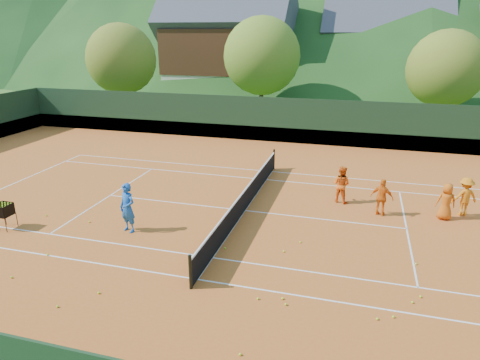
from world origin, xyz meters
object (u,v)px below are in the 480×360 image
(tennis_net, at_px, (245,199))
(ball_hopper, at_px, (3,210))
(student_b, at_px, (382,197))
(student_d, at_px, (465,197))
(coach, at_px, (128,208))
(student_a, at_px, (341,184))
(student_c, at_px, (446,202))
(chalet_mid, at_px, (383,53))
(chalet_left, at_px, (229,46))

(tennis_net, bearing_deg, ball_hopper, -153.46)
(student_b, height_order, student_d, student_d)
(ball_hopper, bearing_deg, coach, 13.16)
(student_a, relative_size, student_c, 1.09)
(student_b, relative_size, chalet_mid, 0.12)
(student_b, height_order, student_c, student_b)
(chalet_left, bearing_deg, student_d, -56.29)
(student_c, relative_size, tennis_net, 0.12)
(coach, xyz_separation_m, student_a, (7.45, 5.16, -0.13))
(chalet_mid, bearing_deg, student_c, -86.70)
(student_b, distance_m, ball_hopper, 14.71)
(tennis_net, distance_m, chalet_left, 32.04)
(student_a, height_order, student_d, student_a)
(chalet_left, xyz_separation_m, chalet_mid, (16.00, 4.00, -0.66))
(student_b, bearing_deg, student_a, -15.62)
(chalet_left, bearing_deg, coach, -79.16)
(coach, distance_m, chalet_left, 33.99)
(chalet_left, height_order, chalet_mid, chalet_left)
(ball_hopper, bearing_deg, student_c, 18.81)
(student_d, bearing_deg, student_c, 19.63)
(student_a, distance_m, chalet_left, 31.49)
(student_d, height_order, chalet_left, chalet_left)
(coach, relative_size, student_b, 1.22)
(coach, relative_size, student_d, 1.18)
(coach, height_order, tennis_net, coach)
(coach, bearing_deg, student_b, 43.31)
(coach, bearing_deg, chalet_mid, 94.26)
(student_d, height_order, ball_hopper, student_d)
(student_d, distance_m, chalet_left, 33.98)
(student_a, height_order, tennis_net, student_a)
(student_b, distance_m, tennis_net, 5.56)
(tennis_net, bearing_deg, chalet_mid, 79.99)
(coach, height_order, chalet_left, chalet_left)
(student_a, xyz_separation_m, tennis_net, (-3.78, -2.10, -0.32))
(student_c, bearing_deg, student_b, 3.06)
(coach, distance_m, ball_hopper, 4.76)
(tennis_net, relative_size, chalet_mid, 0.95)
(coach, xyz_separation_m, chalet_left, (-6.33, 33.06, 4.68))
(student_a, distance_m, tennis_net, 4.33)
(student_b, relative_size, chalet_left, 0.11)
(coach, relative_size, chalet_left, 0.14)
(coach, height_order, chalet_mid, chalet_mid)
(student_d, bearing_deg, student_a, -20.95)
(student_d, height_order, chalet_mid, chalet_mid)
(student_c, relative_size, ball_hopper, 1.50)
(tennis_net, height_order, ball_hopper, tennis_net)
(tennis_net, relative_size, chalet_left, 0.87)
(student_b, height_order, ball_hopper, student_b)
(coach, xyz_separation_m, student_d, (12.34, 5.08, -0.14))
(coach, distance_m, student_d, 13.35)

